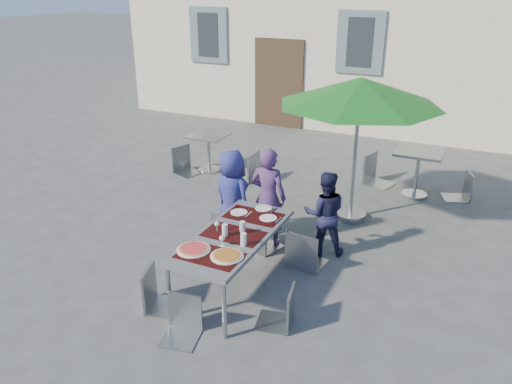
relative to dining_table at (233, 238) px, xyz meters
The scene contains 22 objects.
ground 0.90m from the dining_table, 141.35° to the right, with size 90.00×90.00×0.00m, color #47474A.
dining_table is the anchor object (origin of this frame).
pizza_near_left 0.58m from the dining_table, 112.20° to the right, with size 0.38×0.38×0.03m.
pizza_near_right 0.53m from the dining_table, 69.71° to the right, with size 0.36×0.36×0.03m.
glassware 0.17m from the dining_table, 61.63° to the right, with size 0.50×0.44×0.15m.
place_settings 0.63m from the dining_table, 89.04° to the left, with size 0.67×0.47×0.01m.
child_0 1.30m from the dining_table, 118.57° to the left, with size 0.66×0.43×1.36m, color navy.
child_1 1.25m from the dining_table, 95.00° to the left, with size 0.52×0.34×1.43m, color #543267.
child_2 1.49m from the dining_table, 62.13° to the left, with size 0.58×0.33×1.19m, color #1B1C3C.
chair_0 1.24m from the dining_table, 123.75° to the left, with size 0.51×0.51×0.87m.
chair_1 1.02m from the dining_table, 97.27° to the left, with size 0.53×0.53×0.96m.
chair_2 1.03m from the dining_table, 53.55° to the left, with size 0.47×0.48×0.99m.
chair_3 0.95m from the dining_table, 131.60° to the right, with size 0.52×0.52×0.93m.
chair_4 0.91m from the dining_table, 26.21° to the right, with size 0.45×0.45×0.86m.
chair_5 1.02m from the dining_table, 95.43° to the right, with size 0.45×0.45×0.85m.
patio_umbrella 2.97m from the dining_table, 73.81° to the left, with size 2.44×2.44×2.23m.
cafe_table_0 4.20m from the dining_table, 124.46° to the left, with size 0.70×0.70×0.75m.
bg_chair_l_0 4.23m from the dining_table, 131.03° to the left, with size 0.56×0.56×0.99m.
bg_chair_r_0 3.64m from the dining_table, 113.42° to the left, with size 0.48×0.47×1.04m.
cafe_table_1 4.20m from the dining_table, 68.68° to the left, with size 0.78×0.78×0.84m.
bg_chair_l_1 4.28m from the dining_table, 80.02° to the left, with size 0.59×0.58×1.06m.
bg_chair_r_1 4.71m from the dining_table, 61.11° to the left, with size 0.52×0.52×0.92m.
Camera 1 is at (2.91, -4.22, 3.49)m, focal length 35.00 mm.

